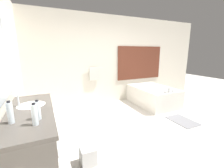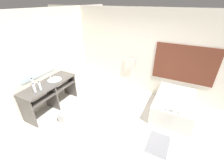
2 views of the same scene
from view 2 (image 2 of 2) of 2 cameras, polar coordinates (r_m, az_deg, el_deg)
ground_plane at (r=3.94m, az=-1.73°, el=-17.34°), size 16.00×16.00×0.00m
wall_back_with_blinds at (r=4.99m, az=11.06°, el=11.15°), size 7.40×0.13×2.70m
wall_left_with_mirror at (r=4.52m, az=-27.86°, el=6.37°), size 0.08×7.40×2.70m
vanity_counter at (r=4.63m, az=-22.33°, el=-1.87°), size 0.57×1.62×0.85m
sink_faucet at (r=4.72m, az=-22.51°, el=2.92°), size 0.09×0.04×0.18m
bathtub at (r=4.58m, az=22.55°, el=-7.33°), size 1.03×1.50×0.66m
water_bottle_1 at (r=4.16m, az=-27.50°, el=-1.41°), size 0.06×0.06×0.25m
water_bottle_2 at (r=4.42m, az=-27.91°, el=0.34°), size 0.06×0.06×0.26m
water_bottle_3 at (r=4.21m, az=-25.82°, el=-0.70°), size 0.06×0.06×0.24m
waste_bin at (r=4.30m, az=-17.87°, el=-11.91°), size 0.22×0.22×0.26m
bath_mat at (r=3.83m, az=17.18°, el=-20.92°), size 0.47×0.67×0.02m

